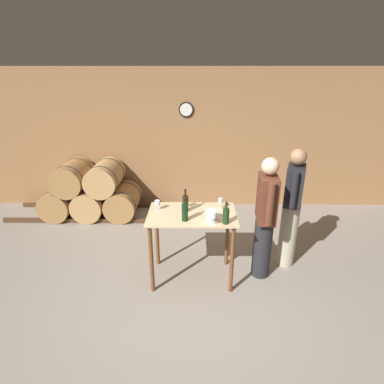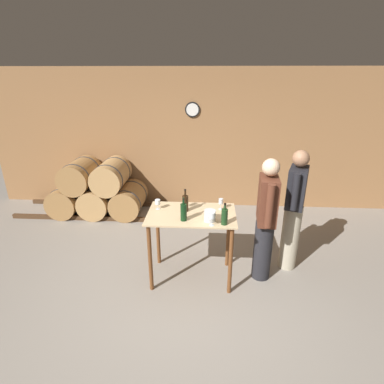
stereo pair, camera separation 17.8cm
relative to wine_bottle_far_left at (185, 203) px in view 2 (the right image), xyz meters
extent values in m
plane|color=gray|center=(0.10, -0.55, -1.06)|extent=(14.00, 14.00, 0.00)
cube|color=#996B42|center=(0.10, 2.38, 0.29)|extent=(8.40, 0.05, 2.70)
cylinder|color=black|center=(-0.05, 2.34, 0.88)|extent=(0.28, 0.03, 0.28)
cylinder|color=white|center=(-0.05, 2.32, 0.88)|extent=(0.23, 0.01, 0.23)
cube|color=#4C331E|center=(-1.86, 1.49, -1.02)|extent=(3.14, 0.06, 0.08)
cube|color=#4C331E|center=(-1.86, 2.18, -1.02)|extent=(3.14, 0.06, 0.08)
cylinder|color=#9E7242|center=(-2.46, 1.84, -0.78)|extent=(0.57, 0.87, 0.57)
cylinder|color=#38383D|center=(-2.46, 1.58, -0.78)|extent=(0.59, 0.03, 0.59)
cylinder|color=#38383D|center=(-2.46, 2.10, -0.78)|extent=(0.59, 0.03, 0.59)
cylinder|color=tan|center=(-1.86, 1.84, -0.78)|extent=(0.57, 0.87, 0.57)
cylinder|color=#38383D|center=(-1.86, 1.58, -0.78)|extent=(0.59, 0.03, 0.59)
cylinder|color=#38383D|center=(-1.86, 2.10, -0.78)|extent=(0.59, 0.03, 0.59)
cylinder|color=#9E7242|center=(-1.26, 1.84, -0.78)|extent=(0.57, 0.87, 0.57)
cylinder|color=#38383D|center=(-1.26, 1.58, -0.78)|extent=(0.59, 0.03, 0.59)
cylinder|color=#38383D|center=(-1.26, 2.10, -0.78)|extent=(0.59, 0.03, 0.59)
cylinder|color=#9E7242|center=(-2.16, 1.84, -0.29)|extent=(0.57, 0.87, 0.57)
cylinder|color=#38383D|center=(-2.16, 1.58, -0.29)|extent=(0.59, 0.03, 0.59)
cylinder|color=#38383D|center=(-2.16, 2.10, -0.29)|extent=(0.59, 0.03, 0.59)
cylinder|color=tan|center=(-1.56, 1.84, -0.29)|extent=(0.57, 0.87, 0.57)
cylinder|color=#38383D|center=(-1.56, 1.58, -0.29)|extent=(0.59, 0.03, 0.59)
cylinder|color=#38383D|center=(-1.56, 2.10, -0.29)|extent=(0.59, 0.03, 0.59)
cube|color=#D1B284|center=(0.08, -0.07, -0.12)|extent=(1.10, 0.70, 0.02)
cylinder|color=brown|center=(-0.41, -0.36, -0.60)|extent=(0.05, 0.05, 0.93)
cylinder|color=brown|center=(0.58, -0.36, -0.60)|extent=(0.05, 0.05, 0.93)
cylinder|color=brown|center=(-0.41, 0.22, -0.60)|extent=(0.05, 0.05, 0.93)
cylinder|color=brown|center=(0.58, 0.22, -0.60)|extent=(0.05, 0.05, 0.93)
cylinder|color=black|center=(0.00, 0.00, -0.01)|extent=(0.08, 0.08, 0.21)
cylinder|color=black|center=(0.00, 0.00, 0.14)|extent=(0.02, 0.02, 0.09)
cylinder|color=black|center=(0.00, 0.00, 0.18)|extent=(0.03, 0.03, 0.02)
cylinder|color=black|center=(0.00, -0.26, -0.01)|extent=(0.08, 0.08, 0.21)
cylinder|color=black|center=(0.00, -0.26, 0.14)|extent=(0.02, 0.02, 0.08)
cylinder|color=black|center=(0.00, -0.26, 0.17)|extent=(0.03, 0.03, 0.02)
cylinder|color=#193819|center=(0.48, -0.33, -0.02)|extent=(0.08, 0.08, 0.19)
cylinder|color=#193819|center=(0.48, -0.33, 0.11)|extent=(0.02, 0.02, 0.07)
cylinder|color=black|center=(0.48, -0.33, 0.14)|extent=(0.03, 0.03, 0.02)
cylinder|color=silver|center=(-0.36, 0.04, -0.11)|extent=(0.06, 0.06, 0.00)
cylinder|color=silver|center=(-0.36, 0.04, -0.08)|extent=(0.01, 0.01, 0.06)
cylinder|color=silver|center=(-0.36, 0.04, -0.01)|extent=(0.07, 0.07, 0.06)
cylinder|color=silver|center=(-0.01, 0.11, -0.11)|extent=(0.06, 0.06, 0.00)
cylinder|color=silver|center=(-0.01, 0.11, -0.07)|extent=(0.01, 0.01, 0.09)
cylinder|color=silver|center=(-0.01, 0.11, 0.01)|extent=(0.06, 0.06, 0.06)
cylinder|color=silver|center=(0.34, -0.37, -0.11)|extent=(0.06, 0.06, 0.00)
cylinder|color=silver|center=(0.34, -0.37, -0.06)|extent=(0.01, 0.01, 0.09)
cylinder|color=silver|center=(0.34, -0.37, 0.02)|extent=(0.07, 0.07, 0.07)
cylinder|color=silver|center=(0.45, 0.08, -0.11)|extent=(0.06, 0.06, 0.00)
cylinder|color=silver|center=(0.45, 0.08, -0.07)|extent=(0.01, 0.01, 0.07)
cylinder|color=silver|center=(0.45, 0.08, 0.00)|extent=(0.06, 0.06, 0.07)
cylinder|color=silver|center=(0.31, -0.25, -0.05)|extent=(0.14, 0.14, 0.13)
cylinder|color=#232328|center=(1.02, -0.01, -0.64)|extent=(0.24, 0.24, 0.83)
cube|color=#592D1E|center=(1.02, -0.01, 0.07)|extent=(0.25, 0.42, 0.59)
sphere|color=beige|center=(1.02, -0.01, 0.49)|extent=(0.21, 0.21, 0.21)
cylinder|color=#592D1E|center=(1.04, 0.24, 0.10)|extent=(0.09, 0.09, 0.53)
cylinder|color=#592D1E|center=(1.00, -0.26, 0.10)|extent=(0.09, 0.09, 0.53)
cylinder|color=#B7AD93|center=(1.43, 0.25, -0.59)|extent=(0.24, 0.24, 0.95)
cube|color=black|center=(1.43, 0.25, 0.15)|extent=(0.34, 0.45, 0.52)
sphere|color=#9E7051|center=(1.43, 0.25, 0.53)|extent=(0.21, 0.21, 0.21)
cylinder|color=black|center=(1.51, 0.49, 0.17)|extent=(0.09, 0.09, 0.47)
cylinder|color=black|center=(1.34, 0.02, 0.17)|extent=(0.09, 0.09, 0.47)
camera|label=1|loc=(0.12, -3.44, 1.52)|focal=28.00mm
camera|label=2|loc=(0.30, -3.43, 1.52)|focal=28.00mm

